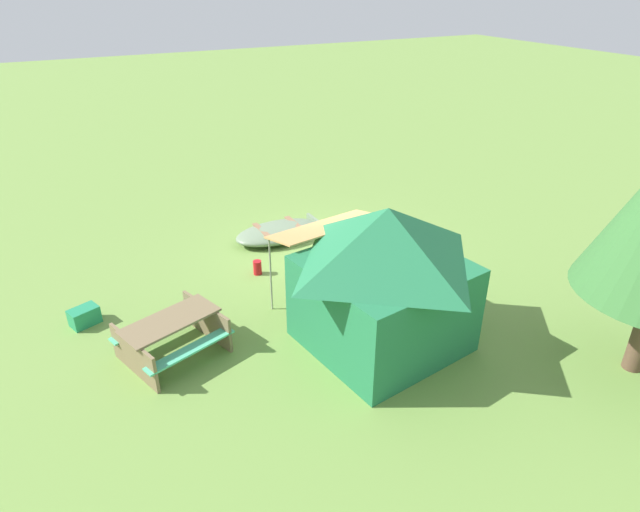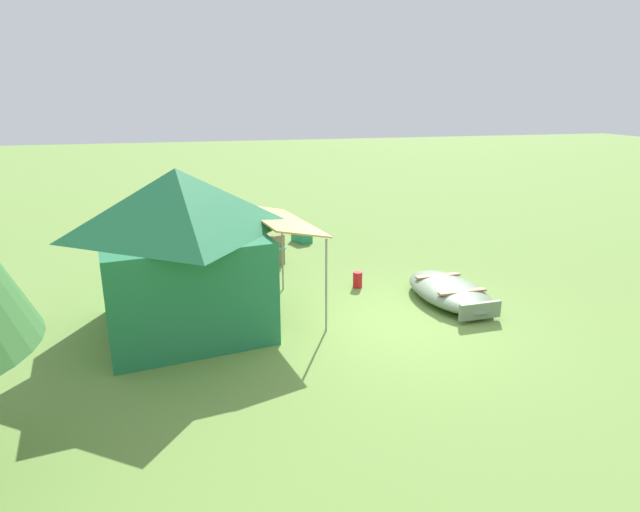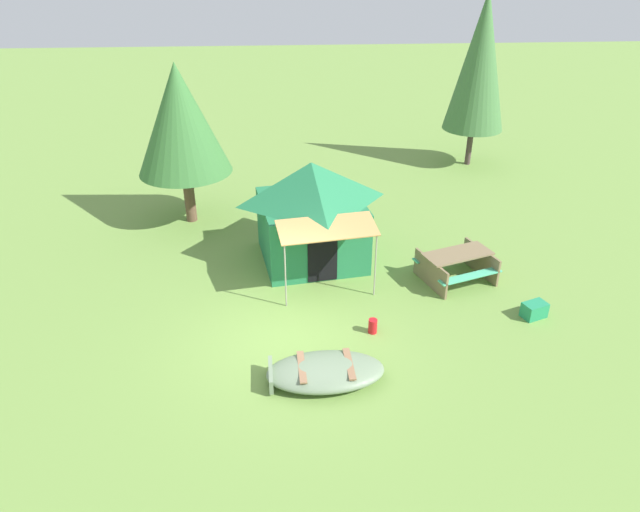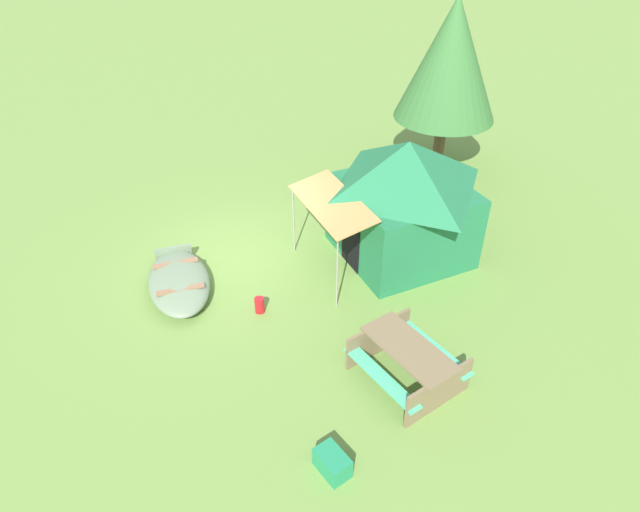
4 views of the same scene
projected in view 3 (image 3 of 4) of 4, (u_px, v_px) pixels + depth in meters
ground_plane at (291, 338)px, 12.64m from camera, size 80.00×80.00×0.00m
beached_rowboat at (325, 371)px, 11.35m from camera, size 2.39×1.34×0.40m
canvas_cabin_tent at (312, 211)px, 15.12m from camera, size 3.21×3.98×2.76m
picnic_table at (457, 263)px, 14.60m from camera, size 2.11×1.94×0.77m
cooler_box at (534, 310)px, 13.27m from camera, size 0.64×0.52×0.36m
fuel_can at (373, 326)px, 12.74m from camera, size 0.27×0.27×0.34m
pine_tree_back_left at (480, 62)px, 20.59m from camera, size 2.24×2.24×6.30m
pine_tree_back_right at (180, 120)px, 16.42m from camera, size 2.75×2.75×4.78m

